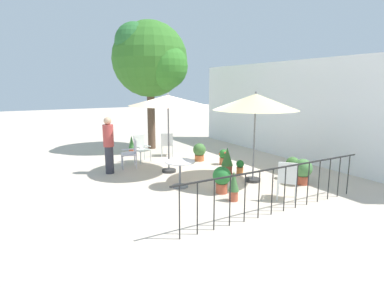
# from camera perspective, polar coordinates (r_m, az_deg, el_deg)

# --- Properties ---
(ground_plane) EXTENTS (60.00, 60.00, 0.00)m
(ground_plane) POSITION_cam_1_polar(r_m,az_deg,el_deg) (9.83, 0.32, -5.24)
(ground_plane) COLOR beige
(villa_facade) EXTENTS (10.86, 0.30, 3.57)m
(villa_facade) POSITION_cam_1_polar(r_m,az_deg,el_deg) (12.14, 17.83, 5.88)
(villa_facade) COLOR white
(villa_facade) RESTS_ON ground
(terrace_railing) EXTENTS (0.03, 5.10, 1.01)m
(terrace_railing) POSITION_cam_1_polar(r_m,az_deg,el_deg) (6.88, 15.62, -6.75)
(terrace_railing) COLOR black
(terrace_railing) RESTS_ON ground
(shade_tree) EXTENTS (3.25, 3.09, 5.30)m
(shade_tree) POSITION_cam_1_polar(r_m,az_deg,el_deg) (13.42, -7.48, 15.16)
(shade_tree) COLOR brown
(shade_tree) RESTS_ON ground
(patio_umbrella_0) EXTENTS (2.40, 2.40, 2.46)m
(patio_umbrella_0) POSITION_cam_1_polar(r_m,az_deg,el_deg) (9.57, -4.41, 7.83)
(patio_umbrella_0) COLOR #2D2D2D
(patio_umbrella_0) RESTS_ON ground
(patio_umbrella_1) EXTENTS (2.34, 2.34, 2.54)m
(patio_umbrella_1) POSITION_cam_1_polar(r_m,az_deg,el_deg) (8.74, 11.54, 7.46)
(patio_umbrella_1) COLOR #2D2D2D
(patio_umbrella_1) RESTS_ON ground
(cafe_table_0) EXTENTS (0.80, 0.80, 0.71)m
(cafe_table_0) POSITION_cam_1_polar(r_m,az_deg,el_deg) (8.37, -2.21, -4.57)
(cafe_table_0) COLOR silver
(cafe_table_0) RESTS_ON ground
(patio_chair_0) EXTENTS (0.59, 0.57, 0.92)m
(patio_chair_0) POSITION_cam_1_polar(r_m,az_deg,el_deg) (10.51, -11.04, -1.38)
(patio_chair_0) COLOR white
(patio_chair_0) RESTS_ON ground
(patio_chair_1) EXTENTS (0.62, 0.62, 0.95)m
(patio_chair_1) POSITION_cam_1_polar(r_m,az_deg,el_deg) (7.72, 17.03, -5.99)
(patio_chair_1) COLOR white
(patio_chair_1) RESTS_ON ground
(patio_chair_2) EXTENTS (0.61, 0.62, 0.91)m
(patio_chair_2) POSITION_cam_1_polar(r_m,az_deg,el_deg) (12.01, -4.57, 0.20)
(patio_chair_2) COLOR white
(patio_chair_2) RESTS_ON ground
(patio_chair_3) EXTENTS (0.53, 0.55, 0.96)m
(patio_chair_3) POSITION_cam_1_polar(r_m,az_deg,el_deg) (11.21, -9.30, -0.53)
(patio_chair_3) COLOR silver
(patio_chair_3) RESTS_ON ground
(potted_plant_0) EXTENTS (0.41, 0.41, 0.65)m
(potted_plant_0) POSITION_cam_1_polar(r_m,az_deg,el_deg) (9.55, 17.93, -3.87)
(potted_plant_0) COLOR brown
(potted_plant_0) RESTS_ON ground
(potted_plant_1) EXTENTS (0.24, 0.24, 0.45)m
(potted_plant_1) POSITION_cam_1_polar(r_m,az_deg,el_deg) (9.67, 8.77, -4.16)
(potted_plant_1) COLOR #CD733A
(potted_plant_1) RESTS_ON ground
(potted_plant_2) EXTENTS (0.25, 0.25, 0.73)m
(potted_plant_2) POSITION_cam_1_polar(r_m,az_deg,el_deg) (12.65, -10.98, -0.07)
(potted_plant_2) COLOR #B24C34
(potted_plant_2) RESTS_ON ground
(potted_plant_3) EXTENTS (0.32, 0.33, 0.53)m
(potted_plant_3) POSITION_cam_1_polar(r_m,az_deg,el_deg) (10.81, 5.76, -2.27)
(potted_plant_3) COLOR #B5633B
(potted_plant_3) RESTS_ON ground
(potted_plant_4) EXTENTS (0.36, 0.36, 0.83)m
(potted_plant_4) POSITION_cam_1_polar(r_m,az_deg,el_deg) (9.67, 6.45, -2.94)
(potted_plant_4) COLOR brown
(potted_plant_4) RESTS_ON ground
(potted_plant_5) EXTENTS (0.51, 0.52, 0.71)m
(potted_plant_5) POSITION_cam_1_polar(r_m,az_deg,el_deg) (9.13, 19.57, -4.51)
(potted_plant_5) COLOR #A64830
(potted_plant_5) RESTS_ON ground
(potted_plant_6) EXTENTS (0.47, 0.47, 0.69)m
(potted_plant_6) POSITION_cam_1_polar(r_m,az_deg,el_deg) (7.94, 5.47, -6.20)
(potted_plant_6) COLOR #B75439
(potted_plant_6) RESTS_ON ground
(potted_plant_7) EXTENTS (0.46, 0.46, 0.64)m
(potted_plant_7) POSITION_cam_1_polar(r_m,az_deg,el_deg) (11.27, 1.37, -1.34)
(potted_plant_7) COLOR #BD6538
(potted_plant_7) RESTS_ON ground
(potted_plant_8) EXTENTS (0.25, 0.25, 0.73)m
(potted_plant_8) POSITION_cam_1_polar(r_m,az_deg,el_deg) (7.46, 7.63, -7.44)
(potted_plant_8) COLOR #B45337
(potted_plant_8) RESTS_ON ground
(standing_person) EXTENTS (0.44, 0.44, 1.75)m
(standing_person) POSITION_cam_1_polar(r_m,az_deg,el_deg) (9.89, -15.00, -0.09)
(standing_person) COLOR #33333D
(standing_person) RESTS_ON ground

